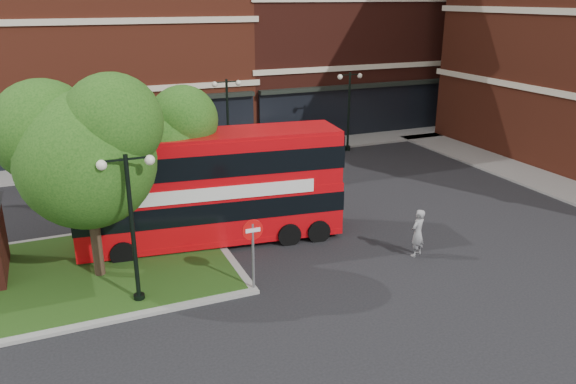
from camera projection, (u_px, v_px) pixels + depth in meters
name	position (u px, v px, depth m)	size (l,w,h in m)	color
ground	(296.00, 274.00, 20.13)	(120.00, 120.00, 0.00)	black
pavement_far	(188.00, 158.00, 34.46)	(44.00, 3.00, 0.12)	slate
terrace_far_left	(31.00, 37.00, 35.75)	(26.00, 12.00, 14.00)	maroon
terrace_far_right	(337.00, 16.00, 43.52)	(18.00, 12.00, 16.00)	#471911
traffic_island	(55.00, 277.00, 19.77)	(12.60, 7.60, 0.15)	gray
tree_island_west	(81.00, 146.00, 18.36)	(5.40, 4.71, 7.21)	#2D2116
tree_island_east	(161.00, 138.00, 21.82)	(4.46, 3.90, 6.29)	#2D2116
lamp_island	(132.00, 222.00, 17.35)	(1.72, 0.36, 5.00)	black
lamp_far_left	(228.00, 117.00, 32.54)	(1.72, 0.36, 5.00)	black
lamp_far_right	(349.00, 107.00, 35.49)	(1.72, 0.36, 5.00)	black
bus	(210.00, 181.00, 22.03)	(10.55, 3.59, 3.95)	#BE070D
woman	(418.00, 233.00, 21.31)	(0.68, 0.45, 1.88)	gray
car_silver	(198.00, 155.00, 32.55)	(1.75, 4.35, 1.48)	#B9BCC1
car_white	(305.00, 141.00, 35.50)	(1.62, 4.65, 1.53)	white
no_entry_sign	(253.00, 241.00, 18.43)	(0.71, 0.09, 2.59)	slate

